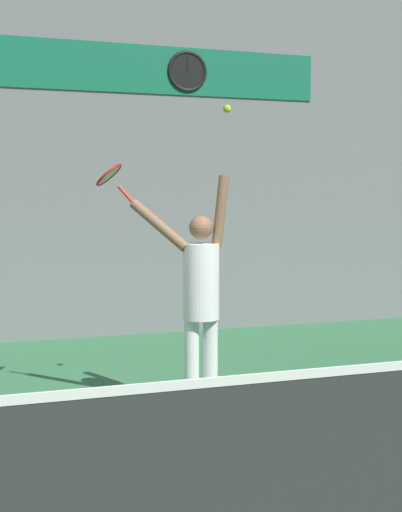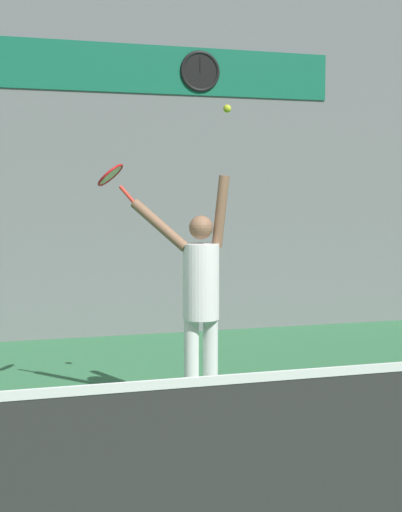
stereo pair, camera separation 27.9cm
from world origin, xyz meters
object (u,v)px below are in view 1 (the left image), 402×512
(tennis_player, at_px, (200,293))
(tennis_racket, at_px, (111,177))
(scoreboard_clock, at_px, (187,71))
(tennis_ball, at_px, (227,109))

(tennis_player, xyz_separation_m, tennis_racket, (-0.69, 0.39, 1.01))
(scoreboard_clock, xyz_separation_m, tennis_player, (-1.04, -3.63, -2.53))
(tennis_racket, bearing_deg, tennis_ball, -26.32)
(tennis_player, bearing_deg, tennis_ball, -15.85)
(scoreboard_clock, bearing_deg, tennis_player, -105.96)
(tennis_racket, relative_size, tennis_ball, 5.47)
(scoreboard_clock, relative_size, tennis_racket, 1.49)
(tennis_player, distance_m, tennis_racket, 1.28)
(tennis_player, bearing_deg, scoreboard_clock, 74.04)
(tennis_player, relative_size, tennis_ball, 30.20)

